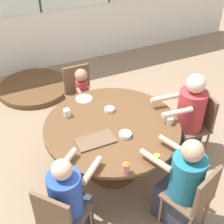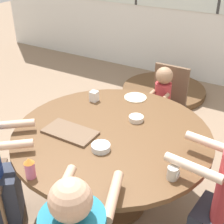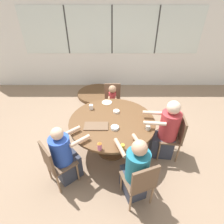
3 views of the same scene
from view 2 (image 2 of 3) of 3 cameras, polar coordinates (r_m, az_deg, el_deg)
name	(u,v)px [view 2 (image 2 of 3)]	position (r m, az deg, el deg)	size (l,w,h in m)	color
ground_plane	(112,201)	(2.89, 0.00, -15.99)	(16.00, 16.00, 0.00)	#8C725B
dining_table	(112,145)	(2.49, 0.00, -6.11)	(1.54, 1.54, 0.74)	brown
chair_for_toddler	(167,99)	(3.43, 9.96, 2.38)	(0.40, 0.40, 0.87)	brown
person_toddler	(161,109)	(3.33, 8.88, 0.49)	(0.19, 0.32, 0.93)	#333847
food_tray_dark	(70,132)	(2.42, -7.68, -3.66)	(0.41, 0.22, 0.02)	brown
coffee_mug	(173,173)	(2.01, 11.10, -10.93)	(0.08, 0.07, 0.09)	beige
sippy_cup	(30,168)	(2.03, -14.80, -9.82)	(0.07, 0.07, 0.15)	#CC668C
juice_glass	(73,191)	(1.87, -7.18, -14.07)	(0.06, 0.06, 0.09)	gold
milk_carton_small	(94,96)	(2.85, -3.31, 2.90)	(0.07, 0.07, 0.10)	silver
bowl_white_shallow	(101,147)	(2.22, -2.06, -6.45)	(0.14, 0.14, 0.04)	silver
bowl_cereal	(136,118)	(2.56, 4.44, -1.18)	(0.12, 0.12, 0.04)	silver
plate_tortillas	(135,98)	(2.92, 4.30, 2.66)	(0.21, 0.21, 0.01)	beige
folded_table_stack	(164,90)	(4.72, 9.41, 3.92)	(1.22, 1.22, 0.09)	brown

